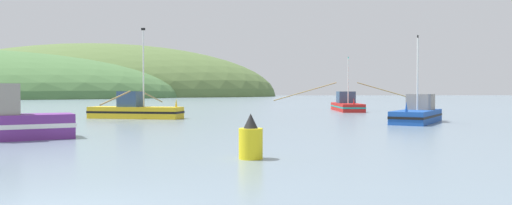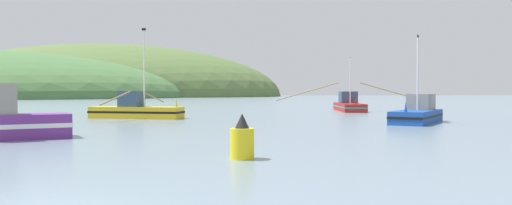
# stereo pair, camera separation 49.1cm
# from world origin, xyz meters

# --- Properties ---
(hill_far_left) EXTENTS (183.92, 147.13, 54.60)m
(hill_far_left) POSITION_xyz_m (-45.69, 245.41, 0.00)
(hill_far_left) COLOR #516B38
(hill_far_left) RESTS_ON ground
(fishing_boat_yellow) EXTENTS (8.26, 10.69, 7.65)m
(fishing_boat_yellow) POSITION_xyz_m (-2.35, 31.88, 0.72)
(fishing_boat_yellow) COLOR gold
(fishing_boat_yellow) RESTS_ON ground
(fishing_boat_red) EXTENTS (17.30, 10.82, 6.39)m
(fishing_boat_red) POSITION_xyz_m (20.74, 45.08, 0.73)
(fishing_boat_red) COLOR red
(fishing_boat_red) RESTS_ON ground
(fishing_boat_blue) EXTENTS (6.40, 7.23, 6.41)m
(fishing_boat_blue) POSITION_xyz_m (18.95, 23.78, 0.65)
(fishing_boat_blue) COLOR #19479E
(fishing_boat_blue) RESTS_ON ground
(channel_buoy) EXTENTS (0.81, 0.81, 1.53)m
(channel_buoy) POSITION_xyz_m (4.61, 7.15, 0.63)
(channel_buoy) COLOR yellow
(channel_buoy) RESTS_ON ground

